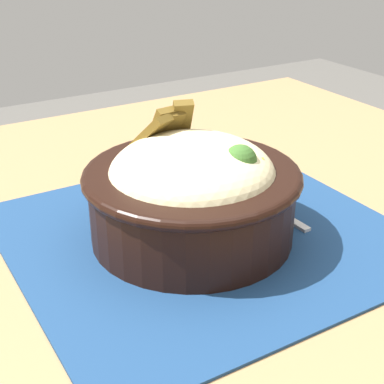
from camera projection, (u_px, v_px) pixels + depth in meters
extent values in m
cube|color=#99754C|center=(179.00, 267.00, 0.58)|extent=(1.04, 0.94, 0.04)
cylinder|color=olive|center=(271.00, 261.00, 1.27)|extent=(0.04, 0.04, 0.71)
cube|color=navy|center=(203.00, 234.00, 0.60)|extent=(0.38, 0.36, 0.00)
cylinder|color=black|center=(192.00, 203.00, 0.57)|extent=(0.20, 0.20, 0.07)
torus|color=black|center=(192.00, 175.00, 0.56)|extent=(0.22, 0.22, 0.01)
ellipsoid|color=beige|center=(192.00, 174.00, 0.56)|extent=(0.22, 0.22, 0.07)
sphere|color=#376326|center=(240.00, 161.00, 0.53)|extent=(0.03, 0.03, 0.03)
cylinder|color=orange|center=(222.00, 149.00, 0.57)|extent=(0.03, 0.02, 0.01)
cylinder|color=orange|center=(172.00, 162.00, 0.54)|extent=(0.02, 0.03, 0.01)
cylinder|color=orange|center=(249.00, 161.00, 0.54)|extent=(0.03, 0.02, 0.01)
cube|color=brown|center=(181.00, 124.00, 0.59)|extent=(0.03, 0.04, 0.06)
cube|color=brown|center=(170.00, 128.00, 0.59)|extent=(0.02, 0.04, 0.05)
cube|color=brown|center=(160.00, 129.00, 0.58)|extent=(0.02, 0.04, 0.05)
cube|color=brown|center=(151.00, 132.00, 0.58)|extent=(0.03, 0.05, 0.04)
cube|color=silver|center=(288.00, 219.00, 0.62)|extent=(0.01, 0.06, 0.00)
cube|color=silver|center=(266.00, 206.00, 0.65)|extent=(0.01, 0.01, 0.00)
cube|color=silver|center=(256.00, 199.00, 0.66)|extent=(0.02, 0.03, 0.00)
cube|color=silver|center=(248.00, 190.00, 0.68)|extent=(0.00, 0.02, 0.00)
cube|color=silver|center=(245.00, 191.00, 0.68)|extent=(0.00, 0.02, 0.00)
cube|color=silver|center=(240.00, 192.00, 0.68)|extent=(0.00, 0.02, 0.00)
cube|color=silver|center=(236.00, 193.00, 0.67)|extent=(0.00, 0.02, 0.00)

